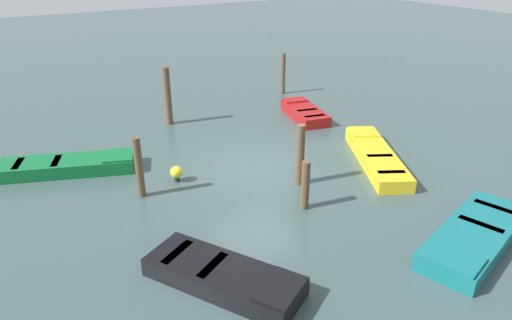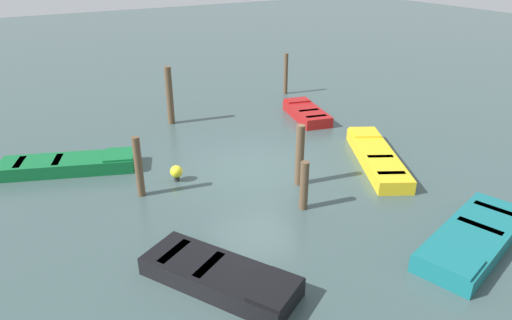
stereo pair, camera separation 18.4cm
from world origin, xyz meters
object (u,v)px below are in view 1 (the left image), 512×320
object	(u,v)px
rowboat_red	(305,112)
mooring_piling_far_right	(139,168)
rowboat_teal	(475,236)
rowboat_green	(69,165)
marker_buoy	(177,172)
mooring_piling_far_left	(168,96)
rowboat_yellow	(376,156)
rowboat_black	(224,276)
mooring_piling_mid_right	(300,155)
mooring_piling_mid_left	(305,185)
mooring_piling_near_right	(283,74)

from	to	relation	value
rowboat_red	mooring_piling_far_right	distance (m)	8.04
rowboat_teal	mooring_piling_far_right	distance (m)	8.37
rowboat_green	marker_buoy	bearing A→B (deg)	-20.90
mooring_piling_far_left	mooring_piling_far_right	bearing A→B (deg)	151.18
rowboat_yellow	rowboat_black	bearing A→B (deg)	139.84
rowboat_teal	rowboat_yellow	bearing A→B (deg)	-122.09
rowboat_black	mooring_piling_far_left	distance (m)	9.63
mooring_piling_far_right	rowboat_red	bearing A→B (deg)	-69.47
mooring_piling_far_left	mooring_piling_mid_right	distance (m)	6.65
mooring_piling_mid_left	marker_buoy	distance (m)	3.84
mooring_piling_far_right	mooring_piling_far_left	distance (m)	5.60
marker_buoy	mooring_piling_near_right	bearing A→B (deg)	-52.74
rowboat_green	rowboat_yellow	bearing A→B (deg)	-6.36
rowboat_teal	marker_buoy	distance (m)	7.85
marker_buoy	rowboat_teal	bearing A→B (deg)	-143.99
rowboat_green	marker_buoy	distance (m)	3.39
mooring_piling_far_left	marker_buoy	xyz separation A→B (m)	(-4.59, 1.56, -0.81)
mooring_piling_far_left	mooring_piling_near_right	xyz separation A→B (m)	(1.08, -5.90, -0.17)
mooring_piling_far_right	mooring_piling_far_left	xyz separation A→B (m)	(4.90, -2.70, 0.24)
mooring_piling_far_right	rowboat_black	bearing A→B (deg)	-176.67
mooring_piling_far_left	mooring_piling_mid_left	bearing A→B (deg)	-174.70
rowboat_black	mooring_piling_far_right	size ratio (longest dim) A/B	1.98
rowboat_teal	marker_buoy	world-z (taller)	marker_buoy
mooring_piling_far_right	marker_buoy	world-z (taller)	mooring_piling_far_right
mooring_piling_far_right	mooring_piling_mid_right	distance (m)	4.38
rowboat_black	rowboat_red	bearing A→B (deg)	104.68
rowboat_yellow	rowboat_green	distance (m)	9.37
mooring_piling_mid_right	marker_buoy	bearing A→B (deg)	56.98
mooring_piling_far_right	marker_buoy	distance (m)	1.31
rowboat_green	mooring_piling_mid_left	size ratio (longest dim) A/B	3.02
mooring_piling_far_left	mooring_piling_near_right	world-z (taller)	mooring_piling_far_left
rowboat_red	mooring_piling_near_right	world-z (taller)	mooring_piling_near_right
rowboat_yellow	rowboat_green	xyz separation A→B (m)	(4.23, 8.36, 0.00)
mooring_piling_mid_right	marker_buoy	xyz separation A→B (m)	(1.91, 2.94, -0.61)
mooring_piling_far_left	rowboat_teal	bearing A→B (deg)	-164.39
rowboat_green	mooring_piling_near_right	world-z (taller)	mooring_piling_near_right
rowboat_yellow	marker_buoy	xyz separation A→B (m)	(1.99, 5.82, 0.07)
rowboat_teal	mooring_piling_mid_left	distance (m)	4.05
mooring_piling_near_right	marker_buoy	xyz separation A→B (m)	(-5.68, 7.46, -0.64)
mooring_piling_mid_left	rowboat_teal	bearing A→B (deg)	-144.40
rowboat_black	mooring_piling_near_right	world-z (taller)	mooring_piling_near_right
mooring_piling_near_right	mooring_piling_far_left	bearing A→B (deg)	100.42
rowboat_green	marker_buoy	world-z (taller)	marker_buoy
rowboat_yellow	marker_buoy	world-z (taller)	marker_buoy
rowboat_yellow	rowboat_red	world-z (taller)	same
rowboat_yellow	rowboat_green	bearing A→B (deg)	91.09
mooring_piling_mid_left	mooring_piling_near_right	world-z (taller)	mooring_piling_near_right
mooring_piling_mid_right	mooring_piling_far_left	bearing A→B (deg)	11.98
rowboat_teal	mooring_piling_mid_right	size ratio (longest dim) A/B	2.21
mooring_piling_mid_left	mooring_piling_mid_right	xyz separation A→B (m)	(1.16, -0.67, 0.23)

